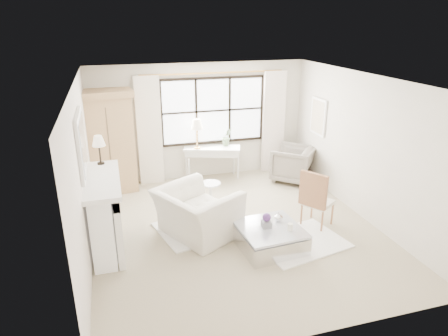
{
  "coord_description": "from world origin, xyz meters",
  "views": [
    {
      "loc": [
        -2.0,
        -6.13,
        3.62
      ],
      "look_at": [
        -0.17,
        0.2,
        1.14
      ],
      "focal_mm": 32.0,
      "sensor_mm": 36.0,
      "label": 1
    }
  ],
  "objects_px": {
    "armoire": "(109,142)",
    "coffee_table": "(269,238)",
    "console_table": "(212,163)",
    "club_armchair": "(197,213)"
  },
  "relations": [
    {
      "from": "armoire",
      "to": "coffee_table",
      "type": "bearing_deg",
      "value": -59.52
    },
    {
      "from": "console_table",
      "to": "club_armchair",
      "type": "distance_m",
      "value": 2.62
    },
    {
      "from": "club_armchair",
      "to": "coffee_table",
      "type": "bearing_deg",
      "value": -153.94
    },
    {
      "from": "console_table",
      "to": "coffee_table",
      "type": "distance_m",
      "value": 3.23
    },
    {
      "from": "armoire",
      "to": "club_armchair",
      "type": "height_order",
      "value": "armoire"
    },
    {
      "from": "armoire",
      "to": "coffee_table",
      "type": "relative_size",
      "value": 2.09
    },
    {
      "from": "armoire",
      "to": "console_table",
      "type": "relative_size",
      "value": 1.63
    },
    {
      "from": "armoire",
      "to": "coffee_table",
      "type": "height_order",
      "value": "armoire"
    },
    {
      "from": "coffee_table",
      "to": "armoire",
      "type": "bearing_deg",
      "value": 123.24
    },
    {
      "from": "armoire",
      "to": "coffee_table",
      "type": "distance_m",
      "value": 4.12
    }
  ]
}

